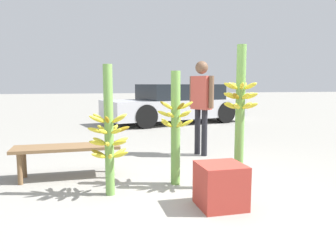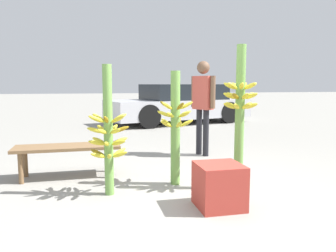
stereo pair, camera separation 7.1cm
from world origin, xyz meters
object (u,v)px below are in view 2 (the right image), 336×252
at_px(banana_stalk_left, 108,133).
at_px(banana_stalk_center, 175,125).
at_px(banana_stalk_right, 240,112).
at_px(produce_crate, 219,186).
at_px(vendor_person, 203,99).
at_px(parked_car, 180,104).
at_px(market_bench, 68,150).

xyz_separation_m(banana_stalk_left, banana_stalk_center, (0.81, 0.21, 0.03)).
distance_m(banana_stalk_right, produce_crate, 0.96).
bearing_deg(vendor_person, parked_car, -37.58).
xyz_separation_m(vendor_person, market_bench, (-2.18, -0.90, -0.62)).
relative_size(banana_stalk_left, produce_crate, 3.26).
height_order(parked_car, produce_crate, parked_car).
relative_size(banana_stalk_left, banana_stalk_center, 1.04).
xyz_separation_m(banana_stalk_right, vendor_person, (0.19, 1.85, 0.07)).
bearing_deg(produce_crate, banana_stalk_left, 148.77).
relative_size(banana_stalk_right, produce_crate, 3.78).
relative_size(banana_stalk_right, parked_car, 0.35).
height_order(banana_stalk_right, parked_car, banana_stalk_right).
bearing_deg(vendor_person, banana_stalk_left, 108.31).
distance_m(vendor_person, parked_car, 4.78).
bearing_deg(banana_stalk_center, vendor_person, 60.13).
relative_size(banana_stalk_right, market_bench, 1.23).
bearing_deg(banana_stalk_left, parked_car, 68.39).
bearing_deg(banana_stalk_right, vendor_person, 84.27).
xyz_separation_m(banana_stalk_right, market_bench, (-1.99, 0.95, -0.54)).
height_order(banana_stalk_center, banana_stalk_right, banana_stalk_right).
xyz_separation_m(banana_stalk_left, produce_crate, (1.05, -0.64, -0.48)).
height_order(vendor_person, parked_car, vendor_person).
height_order(banana_stalk_right, produce_crate, banana_stalk_right).
distance_m(banana_stalk_left, market_bench, 1.01).
distance_m(banana_stalk_right, market_bench, 2.27).
bearing_deg(banana_stalk_right, parked_car, 80.96).
relative_size(market_bench, parked_car, 0.29).
bearing_deg(market_bench, vendor_person, 21.51).
relative_size(market_bench, produce_crate, 3.07).
relative_size(vendor_person, parked_car, 0.34).
height_order(banana_stalk_center, parked_car, banana_stalk_center).
bearing_deg(banana_stalk_left, banana_stalk_center, 14.16).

